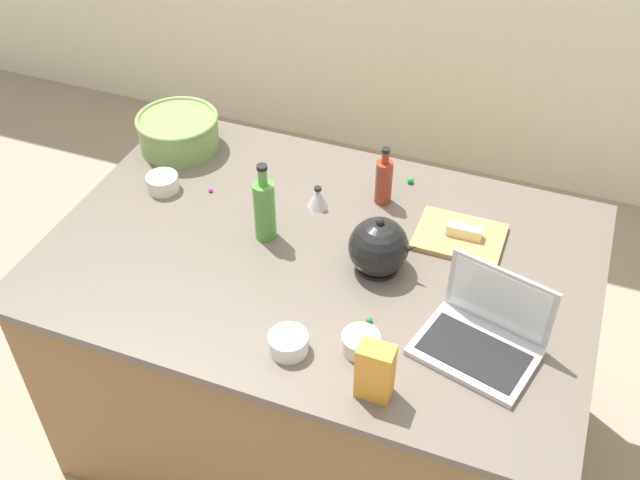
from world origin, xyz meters
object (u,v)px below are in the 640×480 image
cutting_board (459,237)px  kitchen_timer (318,197)px  butter_stick_left (464,231)px  ramekin_medium (163,183)px  ramekin_small (288,343)px  bottle_soy (384,181)px  candy_bag (375,371)px  laptop (483,334)px  mixing_bowl_large (178,131)px  bottle_olive (265,209)px  kettle (379,247)px  ramekin_wide (361,343)px

cutting_board → kitchen_timer: kitchen_timer is taller
butter_stick_left → ramekin_medium: (-1.01, -0.11, -0.01)m
ramekin_small → cutting_board: bearing=61.9°
bottle_soy → candy_bag: size_ratio=1.23×
ramekin_medium → candy_bag: 1.08m
cutting_board → ramekin_medium: (-1.00, -0.11, 0.02)m
laptop → cutting_board: (-0.15, 0.41, -0.04)m
mixing_bowl_large → candy_bag: bearing=-38.7°
bottle_olive → kettle: (0.37, -0.01, -0.03)m
kitchen_timer → ramekin_medium: bearing=-168.9°
laptop → kettle: 0.41m
laptop → ramekin_wide: (-0.30, -0.13, -0.02)m
cutting_board → ramekin_wide: 0.56m
kettle → ramekin_medium: bearing=172.3°
kettle → candy_bag: kettle is taller
ramekin_wide → candy_bag: (0.08, -0.13, 0.06)m
ramekin_small → kitchen_timer: bearing=103.9°
cutting_board → butter_stick_left: butter_stick_left is taller
kitchen_timer → candy_bag: bearing=-58.3°
ramekin_medium → candy_bag: candy_bag is taller
kettle → butter_stick_left: (0.21, 0.21, -0.04)m
bottle_olive → kettle: 0.37m
kettle → ramekin_medium: 0.81m
kettle → ramekin_small: kettle is taller
kitchen_timer → candy_bag: 0.77m
bottle_soy → bottle_olive: bottle_olive is taller
bottle_olive → mixing_bowl_large: bearing=145.4°
ramekin_wide → kitchen_timer: (-0.33, 0.53, 0.01)m
bottle_olive → butter_stick_left: bearing=19.1°
ramekin_medium → mixing_bowl_large: bearing=106.0°
kettle → candy_bag: 0.47m
mixing_bowl_large → bottle_soy: bearing=-2.9°
ramekin_medium → bottle_soy: bearing=16.1°
bottle_olive → ramekin_small: 0.48m
cutting_board → butter_stick_left: 0.03m
mixing_bowl_large → bottle_olive: size_ratio=1.09×
ramekin_small → ramekin_wide: ramekin_small is taller
ramekin_wide → kitchen_timer: bearing=121.7°
mixing_bowl_large → cutting_board: (1.07, -0.14, -0.06)m
bottle_olive → laptop: bearing=-15.9°
mixing_bowl_large → ramekin_medium: (0.07, -0.25, -0.04)m
kettle → kitchen_timer: (-0.27, 0.21, -0.04)m
butter_stick_left → candy_bag: bearing=-96.9°
cutting_board → bottle_olive: bearing=-160.5°
mixing_bowl_large → kettle: (0.87, -0.35, 0.01)m
ramekin_small → ramekin_wide: size_ratio=1.04×
laptop → ramekin_small: bearing=-157.4°
ramekin_medium → candy_bag: size_ratio=0.64×
bottle_olive → cutting_board: bottle_olive is taller
butter_stick_left → bottle_soy: bearing=161.6°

